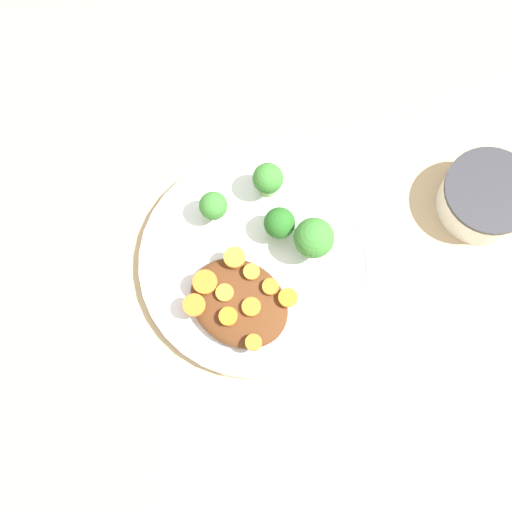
{
  "coord_description": "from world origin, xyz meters",
  "views": [
    {
      "loc": [
        0.14,
        -0.19,
        0.8
      ],
      "look_at": [
        0.0,
        0.0,
        0.03
      ],
      "focal_mm": 50.0,
      "sensor_mm": 36.0,
      "label": 1
    }
  ],
  "objects": [
    {
      "name": "carrot_slice_9",
      "position": [
        0.06,
        -0.08,
        0.04
      ],
      "size": [
        0.02,
        0.02,
        0.01
      ],
      "primitive_type": "cylinder",
      "color": "orange",
      "rests_on": "stew_mound"
    },
    {
      "name": "broccoli_floret_0",
      "position": [
        -0.04,
        0.08,
        0.05
      ],
      "size": [
        0.04,
        0.04,
        0.05
      ],
      "color": "#7FA85B",
      "rests_on": "plate"
    },
    {
      "name": "carrot_slice_8",
      "position": [
        -0.02,
        -0.09,
        0.04
      ],
      "size": [
        0.03,
        0.03,
        0.01
      ],
      "primitive_type": "cylinder",
      "color": "orange",
      "rests_on": "stew_mound"
    },
    {
      "name": "ground_plane",
      "position": [
        0.0,
        0.0,
        0.0
      ],
      "size": [
        4.0,
        4.0,
        0.0
      ],
      "primitive_type": "plane",
      "color": "tan"
    },
    {
      "name": "plate",
      "position": [
        0.0,
        0.0,
        0.01
      ],
      "size": [
        0.27,
        0.27,
        0.02
      ],
      "color": "white",
      "rests_on": "ground_plane"
    },
    {
      "name": "carrot_slice_1",
      "position": [
        0.01,
        -0.02,
        0.04
      ],
      "size": [
        0.02,
        0.02,
        0.01
      ],
      "primitive_type": "cylinder",
      "color": "orange",
      "rests_on": "stew_mound"
    },
    {
      "name": "dip_bowl",
      "position": [
        0.17,
        0.22,
        0.03
      ],
      "size": [
        0.11,
        0.11,
        0.05
      ],
      "color": "white",
      "rests_on": "ground_plane"
    },
    {
      "name": "broccoli_floret_1",
      "position": [
        -0.0,
        0.04,
        0.04
      ],
      "size": [
        0.04,
        0.04,
        0.05
      ],
      "color": "#759E51",
      "rests_on": "plate"
    },
    {
      "name": "carrot_slice_7",
      "position": [
        0.06,
        -0.02,
        0.04
      ],
      "size": [
        0.02,
        0.02,
        0.0
      ],
      "primitive_type": "cylinder",
      "color": "orange",
      "rests_on": "stew_mound"
    },
    {
      "name": "carrot_slice_2",
      "position": [
        0.04,
        -0.02,
        0.04
      ],
      "size": [
        0.02,
        0.02,
        0.0
      ],
      "primitive_type": "cylinder",
      "color": "orange",
      "rests_on": "stew_mound"
    },
    {
      "name": "carrot_slice_3",
      "position": [
        -0.02,
        -0.06,
        0.04
      ],
      "size": [
        0.03,
        0.03,
        0.0
      ],
      "primitive_type": "cylinder",
      "color": "orange",
      "rests_on": "stew_mound"
    },
    {
      "name": "carrot_slice_5",
      "position": [
        0.02,
        -0.08,
        0.04
      ],
      "size": [
        0.02,
        0.02,
        0.01
      ],
      "primitive_type": "cylinder",
      "color": "orange",
      "rests_on": "stew_mound"
    },
    {
      "name": "broccoli_floret_2",
      "position": [
        -0.07,
        0.01,
        0.04
      ],
      "size": [
        0.03,
        0.03,
        0.05
      ],
      "color": "#7FA85B",
      "rests_on": "plate"
    },
    {
      "name": "stew_mound",
      "position": [
        0.02,
        -0.05,
        0.03
      ],
      "size": [
        0.12,
        0.1,
        0.02
      ],
      "primitive_type": "ellipsoid",
      "color": "#5B3319",
      "rests_on": "plate"
    },
    {
      "name": "carrot_slice_0",
      "position": [
        -0.02,
        -0.02,
        0.04
      ],
      "size": [
        0.02,
        0.02,
        0.01
      ],
      "primitive_type": "cylinder",
      "color": "orange",
      "rests_on": "stew_mound"
    },
    {
      "name": "carrot_slice_4",
      "position": [
        0.0,
        -0.06,
        0.04
      ],
      "size": [
        0.02,
        0.02,
        0.0
      ],
      "primitive_type": "cylinder",
      "color": "orange",
      "rests_on": "stew_mound"
    },
    {
      "name": "carrot_slice_6",
      "position": [
        0.03,
        -0.05,
        0.04
      ],
      "size": [
        0.02,
        0.02,
        0.01
      ],
      "primitive_type": "cylinder",
      "color": "orange",
      "rests_on": "stew_mound"
    },
    {
      "name": "broccoli_floret_3",
      "position": [
        0.04,
        0.05,
        0.05
      ],
      "size": [
        0.05,
        0.05,
        0.06
      ],
      "color": "#7FA85B",
      "rests_on": "plate"
    }
  ]
}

